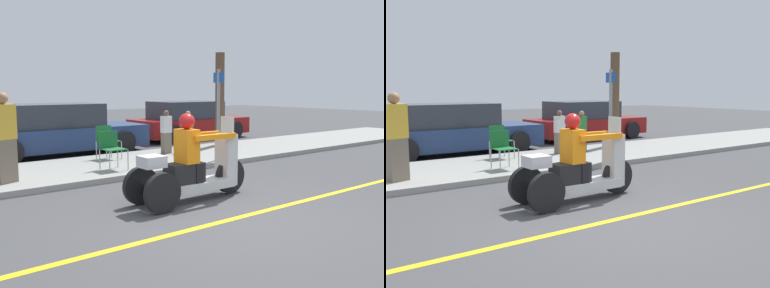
# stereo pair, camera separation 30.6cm
# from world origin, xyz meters

# --- Properties ---
(ground_plane) EXTENTS (60.00, 60.00, 0.00)m
(ground_plane) POSITION_xyz_m (0.00, 0.00, 0.00)
(ground_plane) COLOR #424244
(lane_stripe) EXTENTS (24.00, 0.12, 0.01)m
(lane_stripe) POSITION_xyz_m (0.23, 0.00, 0.00)
(lane_stripe) COLOR gold
(lane_stripe) RESTS_ON ground
(sidewalk_strip) EXTENTS (28.00, 2.80, 0.12)m
(sidewalk_strip) POSITION_xyz_m (0.00, 4.60, 0.06)
(sidewalk_strip) COLOR gray
(sidewalk_strip) RESTS_ON ground
(motorcycle_trike) EXTENTS (2.28, 0.72, 1.46)m
(motorcycle_trike) POSITION_xyz_m (0.23, 1.17, 0.53)
(motorcycle_trike) COLOR black
(motorcycle_trike) RESTS_ON ground
(spectator_end_of_line) EXTENTS (0.30, 0.22, 1.13)m
(spectator_end_of_line) POSITION_xyz_m (3.11, 5.05, 0.66)
(spectator_end_of_line) COLOR black
(spectator_end_of_line) RESTS_ON sidewalk_strip
(spectator_far_back) EXTENTS (0.29, 0.19, 1.16)m
(spectator_far_back) POSITION_xyz_m (2.42, 5.11, 0.68)
(spectator_far_back) COLOR #726656
(spectator_far_back) RESTS_ON sidewalk_strip
(spectator_near_curb) EXTENTS (0.45, 0.35, 1.67)m
(spectator_near_curb) POSITION_xyz_m (-1.98, 3.96, 0.93)
(spectator_near_curb) COLOR #726656
(spectator_near_curb) RESTS_ON sidewalk_strip
(folding_chair_set_back) EXTENTS (0.52, 0.52, 0.82)m
(folding_chair_set_back) POSITION_xyz_m (0.75, 5.30, 0.62)
(folding_chair_set_back) COLOR #A5A8AD
(folding_chair_set_back) RESTS_ON sidewalk_strip
(folding_chair_curbside) EXTENTS (0.48, 0.48, 0.82)m
(folding_chair_curbside) POSITION_xyz_m (0.19, 3.95, 0.62)
(folding_chair_curbside) COLOR #A5A8AD
(folding_chair_curbside) RESTS_ON sidewalk_strip
(parked_car_lot_center) EXTENTS (4.86, 1.97, 1.44)m
(parked_car_lot_center) POSITION_xyz_m (0.27, 7.38, 0.68)
(parked_car_lot_center) COLOR navy
(parked_car_lot_center) RESTS_ON ground
(parked_car_lot_far) EXTENTS (4.38, 2.06, 1.39)m
(parked_car_lot_far) POSITION_xyz_m (5.57, 8.22, 0.66)
(parked_car_lot_far) COLOR maroon
(parked_car_lot_far) RESTS_ON ground
(tree_trunk) EXTENTS (0.28, 0.28, 2.82)m
(tree_trunk) POSITION_xyz_m (4.71, 5.53, 1.53)
(tree_trunk) COLOR brown
(tree_trunk) RESTS_ON sidewalk_strip
(street_sign) EXTENTS (0.08, 0.36, 2.20)m
(street_sign) POSITION_xyz_m (2.82, 3.45, 1.32)
(street_sign) COLOR gray
(street_sign) RESTS_ON sidewalk_strip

